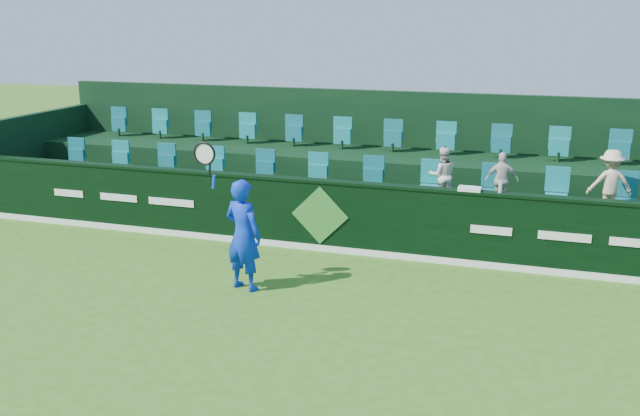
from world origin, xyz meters
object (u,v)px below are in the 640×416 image
(tennis_player, at_px, (243,234))
(towel, at_px, (470,189))
(spectator_left, at_px, (442,175))
(spectator_right, at_px, (610,183))
(drinks_bottle, at_px, (500,187))
(spectator_middle, at_px, (502,180))

(tennis_player, xyz_separation_m, towel, (3.27, 2.27, 0.46))
(spectator_left, relative_size, towel, 2.79)
(spectator_right, height_order, drinks_bottle, spectator_right)
(spectator_middle, xyz_separation_m, towel, (-0.46, -1.12, 0.06))
(tennis_player, xyz_separation_m, spectator_right, (5.61, 3.39, 0.48))
(spectator_middle, bearing_deg, towel, 57.76)
(tennis_player, bearing_deg, drinks_bottle, 30.98)
(spectator_left, relative_size, spectator_middle, 1.03)
(spectator_middle, relative_size, drinks_bottle, 5.25)
(spectator_left, relative_size, drinks_bottle, 5.41)
(spectator_left, bearing_deg, spectator_middle, 160.30)
(spectator_middle, height_order, drinks_bottle, spectator_middle)
(spectator_right, distance_m, drinks_bottle, 2.14)
(tennis_player, distance_m, spectator_left, 4.32)
(spectator_middle, xyz_separation_m, drinks_bottle, (0.05, -1.12, 0.13))
(spectator_left, height_order, towel, spectator_left)
(drinks_bottle, bearing_deg, tennis_player, -149.02)
(tennis_player, relative_size, spectator_left, 2.24)
(spectator_right, bearing_deg, towel, 13.82)
(tennis_player, height_order, towel, tennis_player)
(spectator_right, bearing_deg, spectator_left, -11.83)
(spectator_middle, relative_size, spectator_right, 0.87)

